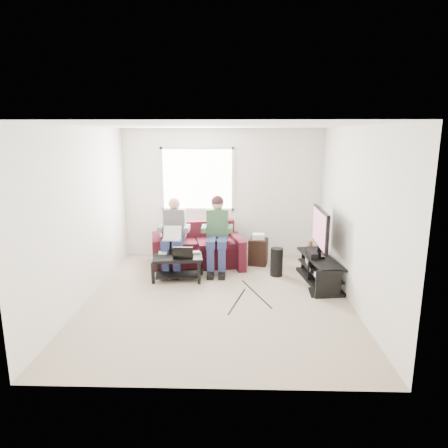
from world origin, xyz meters
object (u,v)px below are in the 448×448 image
Objects in this scene: sofa at (197,249)px; coffee_table at (178,262)px; end_table at (258,251)px; subwoofer at (277,262)px; tv at (320,230)px; tv_stand at (319,271)px.

coffee_table is (-0.26, -0.82, 0.00)m from sofa.
sofa is 1.18m from end_table.
subwoofer is (1.47, -0.58, -0.05)m from sofa.
tv is 0.98m from subwoofer.
end_table is at bearing 138.33° from tv.
subwoofer is (1.74, 0.24, -0.06)m from coffee_table.
end_table is at bearing 2.61° from sofa.
sofa is at bearing 72.28° from coffee_table.
tv is at bearing 91.47° from tv_stand.
end_table is (-0.99, 0.98, 0.07)m from tv_stand.
sofa is 2.10× the size of coffee_table.
tv reaches higher than end_table.
sofa is 3.74× the size of subwoofer.
subwoofer is (-0.69, 0.24, -0.66)m from tv.
sofa is 2.39m from tv.
end_table is at bearing 31.20° from coffee_table.
subwoofer is at bearing 161.01° from tv.
end_table reaches higher than tv_stand.
sofa reaches higher than subwoofer.
coffee_table is 2.50m from tv.
coffee_table is 1.69m from end_table.
subwoofer is at bearing -21.59° from sofa.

